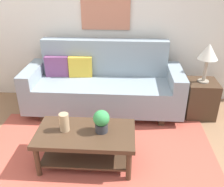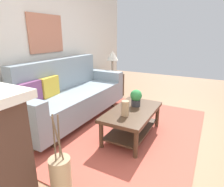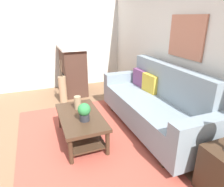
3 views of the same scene
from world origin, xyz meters
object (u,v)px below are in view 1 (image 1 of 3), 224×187
coffee_table (86,140)px  table_lamp (208,53)px  tabletop_vase (64,122)px  couch (104,85)px  throw_pillow_mustard (81,67)px  side_table (200,99)px  framed_painting (106,8)px  throw_pillow_plum (57,66)px  potted_plant_tabletop (101,121)px

coffee_table → table_lamp: size_ratio=1.93×
tabletop_vase → coffee_table: bearing=-4.4°
couch → table_lamp: (1.47, -0.06, 0.56)m
throw_pillow_mustard → coffee_table: size_ratio=0.33×
couch → side_table: (1.47, -0.06, -0.15)m
tabletop_vase → framed_painting: framed_painting is taller
throw_pillow_plum → framed_painting: size_ratio=0.48×
couch → coffee_table: (-0.09, -1.23, -0.12)m
side_table → framed_painting: size_ratio=0.74×
throw_pillow_mustard → side_table: bearing=-5.8°
coffee_table → side_table: bearing=36.9°
throw_pillow_mustard → tabletop_vase: bearing=-87.9°
coffee_table → potted_plant_tabletop: size_ratio=4.20×
throw_pillow_mustard → framed_painting: (0.37, 0.34, 0.83)m
couch → throw_pillow_mustard: (-0.37, 0.12, 0.25)m
potted_plant_tabletop → couch: bearing=94.3°
potted_plant_tabletop → table_lamp: (1.38, 1.15, 0.42)m
potted_plant_tabletop → side_table: potted_plant_tabletop is taller
throw_pillow_plum → framed_painting: (0.74, 0.34, 0.83)m
throw_pillow_mustard → framed_painting: framed_painting is taller
couch → side_table: bearing=-2.4°
throw_pillow_plum → table_lamp: 2.25m
couch → tabletop_vase: 1.26m
couch → side_table: size_ratio=4.20×
throw_pillow_mustard → table_lamp: 1.88m
potted_plant_tabletop → tabletop_vase: bearing=-179.3°
throw_pillow_mustard → table_lamp: size_ratio=0.63×
throw_pillow_plum → throw_pillow_mustard: 0.37m
coffee_table → tabletop_vase: tabletop_vase is taller
side_table → framed_painting: framed_painting is taller
potted_plant_tabletop → table_lamp: size_ratio=0.46×
side_table → table_lamp: bearing=0.0°
potted_plant_tabletop → framed_painting: 1.92m
side_table → framed_painting: bearing=160.3°
coffee_table → framed_painting: size_ratio=1.46×
throw_pillow_mustard → tabletop_vase: size_ratio=1.71×
coffee_table → table_lamp: 2.07m
coffee_table → tabletop_vase: bearing=175.6°
coffee_table → framed_painting: (0.09, 1.70, 1.19)m
throw_pillow_plum → table_lamp: (2.22, -0.19, 0.31)m
throw_pillow_plum → tabletop_vase: (0.42, -1.34, -0.14)m
couch → framed_painting: size_ratio=3.11×
throw_pillow_plum → coffee_table: (0.65, -1.36, -0.37)m
couch → table_lamp: table_lamp is taller
tabletop_vase → table_lamp: bearing=32.7°
throw_pillow_plum → couch: bearing=-9.6°
throw_pillow_plum → potted_plant_tabletop: 1.58m
throw_pillow_mustard → throw_pillow_plum: bearing=180.0°
coffee_table → tabletop_vase: (-0.23, 0.02, 0.22)m
coffee_table → framed_painting: 2.08m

